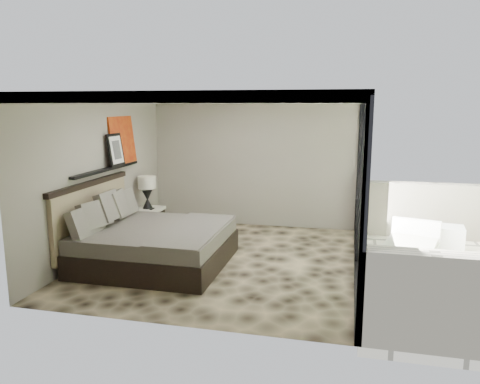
% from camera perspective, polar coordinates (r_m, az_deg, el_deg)
% --- Properties ---
extents(floor, '(5.00, 5.00, 0.00)m').
position_cam_1_polar(floor, '(8.18, -2.10, -8.26)').
color(floor, black).
rests_on(floor, ground).
extents(ceiling, '(4.50, 5.00, 0.02)m').
position_cam_1_polar(ceiling, '(7.74, -2.24, 11.68)').
color(ceiling, silver).
rests_on(ceiling, back_wall).
extents(back_wall, '(4.50, 0.02, 2.80)m').
position_cam_1_polar(back_wall, '(10.23, 1.59, 3.63)').
color(back_wall, gray).
rests_on(back_wall, floor).
extents(left_wall, '(0.02, 5.00, 2.80)m').
position_cam_1_polar(left_wall, '(8.71, -16.52, 1.96)').
color(left_wall, gray).
rests_on(left_wall, floor).
extents(glass_wall, '(0.08, 5.00, 2.80)m').
position_cam_1_polar(glass_wall, '(7.55, 14.50, 0.79)').
color(glass_wall, white).
rests_on(glass_wall, floor).
extents(terrace_slab, '(3.00, 5.00, 0.12)m').
position_cam_1_polar(terrace_slab, '(8.10, 24.83, -9.92)').
color(terrace_slab, beige).
rests_on(terrace_slab, ground).
extents(picture_ledge, '(0.12, 2.20, 0.05)m').
position_cam_1_polar(picture_ledge, '(8.75, -15.89, 2.69)').
color(picture_ledge, black).
rests_on(picture_ledge, left_wall).
extents(bed, '(2.36, 2.28, 1.31)m').
position_cam_1_polar(bed, '(8.03, -10.92, -5.96)').
color(bed, black).
rests_on(bed, floor).
extents(nightstand, '(0.74, 0.74, 0.56)m').
position_cam_1_polar(nightstand, '(10.00, -11.07, -3.24)').
color(nightstand, black).
rests_on(nightstand, floor).
extents(table_lamp, '(0.37, 0.37, 0.68)m').
position_cam_1_polar(table_lamp, '(9.83, -11.27, 0.50)').
color(table_lamp, black).
rests_on(table_lamp, nightstand).
extents(abstract_canvas, '(0.13, 0.90, 0.90)m').
position_cam_1_polar(abstract_canvas, '(9.28, -14.15, 6.16)').
color(abstract_canvas, '#AA0E0E').
rests_on(abstract_canvas, picture_ledge).
extents(framed_print, '(0.11, 0.50, 0.60)m').
position_cam_1_polar(framed_print, '(8.93, -14.93, 4.99)').
color(framed_print, black).
rests_on(framed_print, picture_ledge).
extents(ottoman, '(0.53, 0.53, 0.48)m').
position_cam_1_polar(ottoman, '(9.35, 24.17, -5.26)').
color(ottoman, silver).
rests_on(ottoman, terrace_slab).
extents(lounger, '(1.22, 1.81, 0.65)m').
position_cam_1_polar(lounger, '(8.27, 19.80, -7.22)').
color(lounger, white).
rests_on(lounger, terrace_slab).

